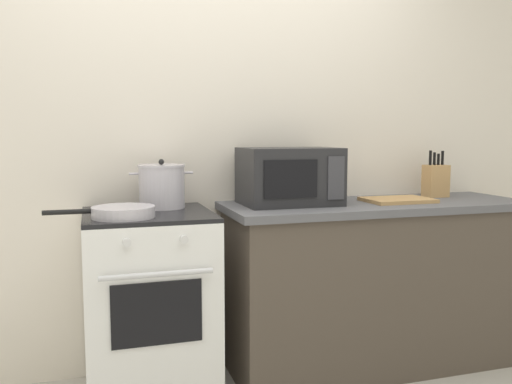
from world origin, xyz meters
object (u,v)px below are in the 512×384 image
at_px(stock_pot, 162,186).
at_px(microwave, 289,176).
at_px(frying_pan, 122,212).
at_px(cutting_board, 397,200).
at_px(knife_block, 436,180).
at_px(stove, 150,306).

height_order(stock_pot, microwave, microwave).
xyz_separation_m(frying_pan, cutting_board, (1.49, 0.13, -0.02)).
relative_size(microwave, knife_block, 1.81).
xyz_separation_m(frying_pan, knife_block, (1.83, 0.27, 0.07)).
height_order(microwave, knife_block, microwave).
xyz_separation_m(frying_pan, microwave, (0.88, 0.21, 0.12)).
xyz_separation_m(cutting_board, knife_block, (0.34, 0.14, 0.09)).
xyz_separation_m(stock_pot, cutting_board, (1.27, -0.14, -0.10)).
distance_m(stock_pot, knife_block, 1.62).
distance_m(stove, stock_pot, 0.59).
bearing_deg(frying_pan, cutting_board, 5.08).
relative_size(stove, microwave, 1.84).
distance_m(microwave, cutting_board, 0.63).
bearing_deg(knife_block, microwave, -176.28).
relative_size(microwave, cutting_board, 1.39).
xyz_separation_m(microwave, knife_block, (0.95, 0.06, -0.05)).
distance_m(frying_pan, cutting_board, 1.49).
height_order(stove, cutting_board, cutting_board).
distance_m(cutting_board, knife_block, 0.38).
height_order(stove, stock_pot, stock_pot).
distance_m(frying_pan, knife_block, 1.85).
relative_size(frying_pan, microwave, 0.96).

